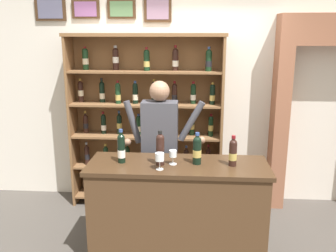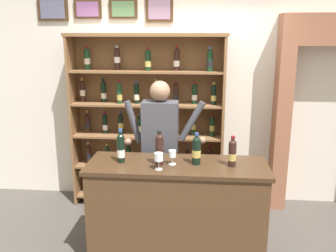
# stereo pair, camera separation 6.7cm
# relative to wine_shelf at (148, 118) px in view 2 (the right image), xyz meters

# --- Properties ---
(back_wall) EXTENTS (12.00, 0.19, 3.42)m
(back_wall) POSITION_rel_wine_shelf_xyz_m (0.36, 0.29, 0.58)
(back_wall) COLOR silver
(back_wall) RESTS_ON ground
(wine_shelf) EXTENTS (1.92, 0.36, 2.17)m
(wine_shelf) POSITION_rel_wine_shelf_xyz_m (0.00, 0.00, 0.00)
(wine_shelf) COLOR brown
(wine_shelf) RESTS_ON ground
(archway_doorway) EXTENTS (1.33, 0.45, 2.39)m
(archway_doorway) POSITION_rel_wine_shelf_xyz_m (2.23, 0.15, 0.23)
(archway_doorway) COLOR #935B42
(archway_doorway) RESTS_ON ground
(tasting_counter) EXTENTS (1.71, 0.60, 0.97)m
(tasting_counter) POSITION_rel_wine_shelf_xyz_m (0.45, -1.19, -0.64)
(tasting_counter) COLOR #4C331E
(tasting_counter) RESTS_ON ground
(shopkeeper) EXTENTS (0.89, 0.22, 1.69)m
(shopkeeper) POSITION_rel_wine_shelf_xyz_m (0.23, -0.63, -0.09)
(shopkeeper) COLOR #2D3347
(shopkeeper) RESTS_ON ground
(tasting_bottle_vin_santo) EXTENTS (0.07, 0.07, 0.33)m
(tasting_bottle_vin_santo) POSITION_rel_wine_shelf_xyz_m (-0.08, -1.18, -0.01)
(tasting_bottle_vin_santo) COLOR black
(tasting_bottle_vin_santo) RESTS_ON tasting_counter
(tasting_bottle_chianti) EXTENTS (0.08, 0.08, 0.33)m
(tasting_bottle_chianti) POSITION_rel_wine_shelf_xyz_m (0.29, -1.22, -0.00)
(tasting_bottle_chianti) COLOR black
(tasting_bottle_chianti) RESTS_ON tasting_counter
(tasting_bottle_rosso) EXTENTS (0.08, 0.08, 0.30)m
(tasting_bottle_rosso) POSITION_rel_wine_shelf_xyz_m (0.63, -1.18, -0.02)
(tasting_bottle_rosso) COLOR black
(tasting_bottle_rosso) RESTS_ON tasting_counter
(tasting_bottle_grappa) EXTENTS (0.07, 0.07, 0.29)m
(tasting_bottle_grappa) POSITION_rel_wine_shelf_xyz_m (0.96, -1.20, -0.02)
(tasting_bottle_grappa) COLOR black
(tasting_bottle_grappa) RESTS_ON tasting_counter
(wine_glass_center) EXTENTS (0.08, 0.08, 0.16)m
(wine_glass_center) POSITION_rel_wine_shelf_xyz_m (0.29, -1.35, -0.05)
(wine_glass_center) COLOR silver
(wine_glass_center) RESTS_ON tasting_counter
(wine_glass_spare) EXTENTS (0.07, 0.07, 0.14)m
(wine_glass_spare) POSITION_rel_wine_shelf_xyz_m (0.41, -1.21, -0.06)
(wine_glass_spare) COLOR silver
(wine_glass_spare) RESTS_ON tasting_counter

